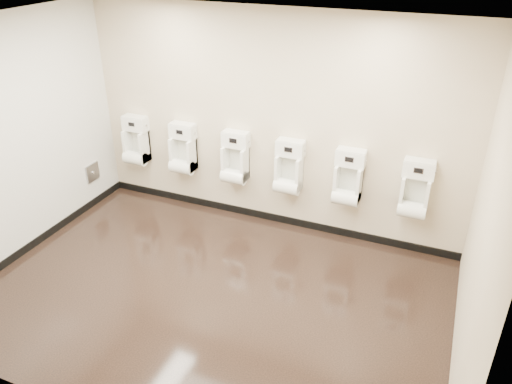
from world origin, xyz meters
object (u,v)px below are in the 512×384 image
at_px(urinal_0, 136,144).
at_px(urinal_5, 415,193).
at_px(urinal_1, 183,152).
at_px(urinal_2, 235,161).
at_px(access_panel, 92,172).
at_px(urinal_3, 289,171).
at_px(urinal_4, 348,181).

height_order(urinal_0, urinal_5, same).
height_order(urinal_1, urinal_2, same).
relative_size(urinal_0, urinal_5, 1.00).
xyz_separation_m(access_panel, urinal_3, (2.79, 0.43, 0.35)).
bearing_deg(urinal_1, urinal_5, 0.00).
bearing_deg(urinal_1, urinal_2, 0.00).
relative_size(urinal_0, urinal_1, 1.00).
height_order(urinal_3, urinal_4, same).
bearing_deg(access_panel, urinal_4, 6.89).
bearing_deg(urinal_5, urinal_1, 180.00).
xyz_separation_m(urinal_1, urinal_3, (1.54, 0.00, 0.00)).
bearing_deg(access_panel, urinal_5, 5.65).
distance_m(urinal_1, urinal_3, 1.54).
bearing_deg(access_panel, urinal_1, 18.92).
distance_m(urinal_2, urinal_5, 2.30).
relative_size(urinal_2, urinal_3, 1.00).
relative_size(access_panel, urinal_4, 0.37).
height_order(urinal_1, urinal_4, same).
distance_m(urinal_1, urinal_2, 0.79).
bearing_deg(urinal_4, urinal_2, 180.00).
relative_size(access_panel, urinal_5, 0.37).
distance_m(urinal_3, urinal_5, 1.55).
bearing_deg(access_panel, urinal_2, 11.88).
xyz_separation_m(urinal_1, urinal_4, (2.30, 0.00, 0.00)).
xyz_separation_m(urinal_3, urinal_5, (1.55, 0.00, 0.00)).
bearing_deg(urinal_0, urinal_1, 0.00).
bearing_deg(urinal_5, urinal_0, 180.00).
xyz_separation_m(urinal_0, urinal_2, (1.55, 0.00, 0.00)).
relative_size(access_panel, urinal_3, 0.37).
bearing_deg(urinal_5, urinal_4, 180.00).
bearing_deg(urinal_3, access_panel, -171.25).
distance_m(access_panel, urinal_5, 4.37).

